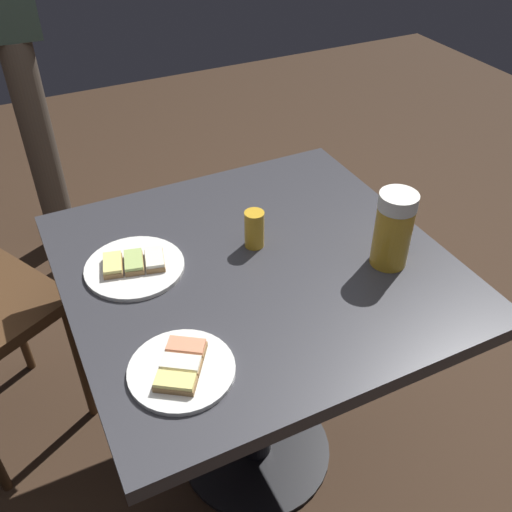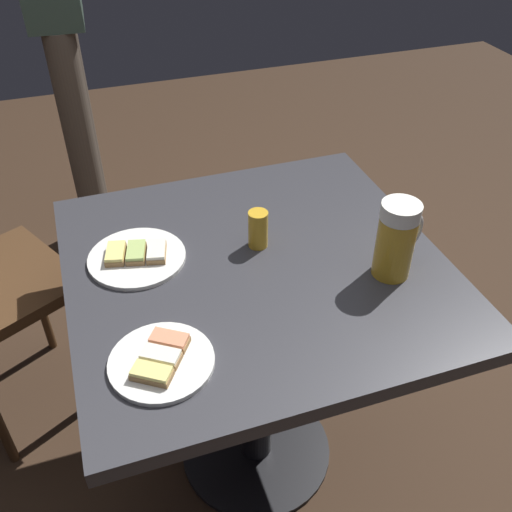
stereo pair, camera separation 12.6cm
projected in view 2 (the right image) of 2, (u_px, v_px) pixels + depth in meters
name	position (u px, v px, depth m)	size (l,w,h in m)	color
ground_plane	(256.00, 450.00, 1.73)	(6.00, 6.00, 0.00)	#382619
cafe_table	(256.00, 309.00, 1.37)	(0.83, 0.81, 0.73)	black
plate_near	(137.00, 256.00, 1.28)	(0.22, 0.22, 0.03)	white
plate_far	(161.00, 360.00, 1.04)	(0.20, 0.20, 0.03)	white
beer_mug	(397.00, 239.00, 1.20)	(0.13, 0.09, 0.18)	gold
beer_glass_small	(258.00, 229.00, 1.30)	(0.05, 0.05, 0.09)	gold
patron_standing	(55.00, 7.00, 1.94)	(0.20, 0.33, 1.70)	#51473D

